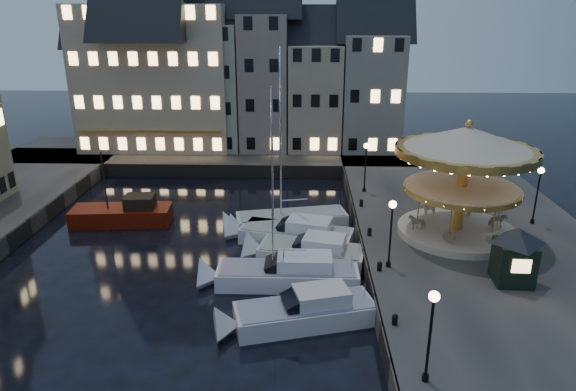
{
  "coord_description": "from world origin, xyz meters",
  "views": [
    {
      "loc": [
        2.13,
        -26.43,
        15.59
      ],
      "look_at": [
        1.0,
        8.0,
        3.2
      ],
      "focal_mm": 32.0,
      "sensor_mm": 36.0,
      "label": 1
    }
  ],
  "objects_px": {
    "red_fishing_boat": "(124,215)",
    "ticket_kiosk": "(516,246)",
    "motorboat_e": "(291,234)",
    "motorboat_f": "(284,221)",
    "motorboat_d": "(305,253)",
    "motorboat_b": "(297,314)",
    "streetlamp_c": "(366,160)",
    "bollard_b": "(380,266)",
    "bollard_d": "(361,203)",
    "streetlamp_a": "(431,324)",
    "carousel": "(465,161)",
    "bollard_a": "(395,319)",
    "streetlamp_d": "(538,187)",
    "motorboat_c": "(281,274)",
    "bollard_c": "(370,231)",
    "streetlamp_b": "(391,224)"
  },
  "relations": [
    {
      "from": "streetlamp_c",
      "to": "motorboat_f",
      "type": "xyz_separation_m",
      "value": [
        -6.54,
        -4.88,
        -3.49
      ]
    },
    {
      "from": "bollard_a",
      "to": "motorboat_c",
      "type": "bearing_deg",
      "value": 134.06
    },
    {
      "from": "red_fishing_boat",
      "to": "ticket_kiosk",
      "type": "bearing_deg",
      "value": -22.66
    },
    {
      "from": "motorboat_d",
      "to": "motorboat_b",
      "type": "bearing_deg",
      "value": -93.26
    },
    {
      "from": "bollard_b",
      "to": "ticket_kiosk",
      "type": "relative_size",
      "value": 0.15
    },
    {
      "from": "bollard_a",
      "to": "motorboat_f",
      "type": "xyz_separation_m",
      "value": [
        -5.94,
        14.62,
        -1.07
      ]
    },
    {
      "from": "bollard_a",
      "to": "streetlamp_a",
      "type": "bearing_deg",
      "value": -81.47
    },
    {
      "from": "bollard_a",
      "to": "bollard_c",
      "type": "distance_m",
      "value": 10.5
    },
    {
      "from": "bollard_a",
      "to": "motorboat_e",
      "type": "xyz_separation_m",
      "value": [
        -5.36,
        11.96,
        -0.96
      ]
    },
    {
      "from": "motorboat_b",
      "to": "motorboat_c",
      "type": "height_order",
      "value": "motorboat_c"
    },
    {
      "from": "carousel",
      "to": "ticket_kiosk",
      "type": "distance_m",
      "value": 7.19
    },
    {
      "from": "motorboat_b",
      "to": "motorboat_e",
      "type": "relative_size",
      "value": 0.94
    },
    {
      "from": "motorboat_c",
      "to": "red_fishing_boat",
      "type": "distance_m",
      "value": 15.6
    },
    {
      "from": "bollard_d",
      "to": "motorboat_c",
      "type": "distance_m",
      "value": 11.61
    },
    {
      "from": "motorboat_e",
      "to": "motorboat_f",
      "type": "distance_m",
      "value": 2.73
    },
    {
      "from": "bollard_d",
      "to": "motorboat_b",
      "type": "relative_size",
      "value": 0.07
    },
    {
      "from": "carousel",
      "to": "bollard_c",
      "type": "bearing_deg",
      "value": -176.79
    },
    {
      "from": "streetlamp_c",
      "to": "bollard_c",
      "type": "relative_size",
      "value": 7.32
    },
    {
      "from": "motorboat_b",
      "to": "motorboat_d",
      "type": "height_order",
      "value": "same"
    },
    {
      "from": "streetlamp_d",
      "to": "motorboat_f",
      "type": "height_order",
      "value": "motorboat_f"
    },
    {
      "from": "streetlamp_d",
      "to": "carousel",
      "type": "distance_m",
      "value": 6.83
    },
    {
      "from": "motorboat_e",
      "to": "ticket_kiosk",
      "type": "relative_size",
      "value": 2.42
    },
    {
      "from": "streetlamp_c",
      "to": "bollard_a",
      "type": "distance_m",
      "value": 19.66
    },
    {
      "from": "streetlamp_c",
      "to": "motorboat_d",
      "type": "height_order",
      "value": "streetlamp_c"
    },
    {
      "from": "bollard_b",
      "to": "motorboat_f",
      "type": "xyz_separation_m",
      "value": [
        -5.94,
        9.12,
        -1.07
      ]
    },
    {
      "from": "streetlamp_b",
      "to": "streetlamp_d",
      "type": "height_order",
      "value": "same"
    },
    {
      "from": "streetlamp_a",
      "to": "ticket_kiosk",
      "type": "distance_m",
      "value": 10.7
    },
    {
      "from": "streetlamp_a",
      "to": "motorboat_c",
      "type": "relative_size",
      "value": 0.33
    },
    {
      "from": "motorboat_d",
      "to": "motorboat_e",
      "type": "xyz_separation_m",
      "value": [
        -1.04,
        2.97,
        0.0
      ]
    },
    {
      "from": "streetlamp_d",
      "to": "motorboat_b",
      "type": "xyz_separation_m",
      "value": [
        -16.63,
        -11.2,
        -3.37
      ]
    },
    {
      "from": "motorboat_b",
      "to": "streetlamp_a",
      "type": "bearing_deg",
      "value": -47.41
    },
    {
      "from": "bollard_b",
      "to": "bollard_d",
      "type": "relative_size",
      "value": 1.0
    },
    {
      "from": "streetlamp_d",
      "to": "motorboat_e",
      "type": "height_order",
      "value": "streetlamp_d"
    },
    {
      "from": "motorboat_e",
      "to": "carousel",
      "type": "height_order",
      "value": "carousel"
    },
    {
      "from": "motorboat_d",
      "to": "ticket_kiosk",
      "type": "relative_size",
      "value": 2.15
    },
    {
      "from": "streetlamp_a",
      "to": "bollard_b",
      "type": "height_order",
      "value": "streetlamp_a"
    },
    {
      "from": "motorboat_b",
      "to": "streetlamp_c",
      "type": "bearing_deg",
      "value": 73.24
    },
    {
      "from": "bollard_a",
      "to": "bollard_d",
      "type": "height_order",
      "value": "same"
    },
    {
      "from": "streetlamp_c",
      "to": "carousel",
      "type": "bearing_deg",
      "value": -58.46
    },
    {
      "from": "streetlamp_a",
      "to": "motorboat_f",
      "type": "height_order",
      "value": "motorboat_f"
    },
    {
      "from": "streetlamp_c",
      "to": "bollard_d",
      "type": "height_order",
      "value": "streetlamp_c"
    },
    {
      "from": "bollard_a",
      "to": "motorboat_f",
      "type": "height_order",
      "value": "motorboat_f"
    },
    {
      "from": "red_fishing_boat",
      "to": "streetlamp_d",
      "type": "bearing_deg",
      "value": -3.98
    },
    {
      "from": "bollard_b",
      "to": "carousel",
      "type": "xyz_separation_m",
      "value": [
        5.92,
        5.33,
        4.89
      ]
    },
    {
      "from": "motorboat_e",
      "to": "motorboat_f",
      "type": "height_order",
      "value": "motorboat_f"
    },
    {
      "from": "streetlamp_b",
      "to": "bollard_a",
      "type": "height_order",
      "value": "streetlamp_b"
    },
    {
      "from": "streetlamp_c",
      "to": "bollard_b",
      "type": "distance_m",
      "value": 14.22
    },
    {
      "from": "carousel",
      "to": "ticket_kiosk",
      "type": "xyz_separation_m",
      "value": [
        1.27,
        -6.42,
        -2.99
      ]
    },
    {
      "from": "motorboat_c",
      "to": "red_fishing_boat",
      "type": "height_order",
      "value": "motorboat_c"
    },
    {
      "from": "streetlamp_d",
      "to": "red_fishing_boat",
      "type": "bearing_deg",
      "value": 176.02
    }
  ]
}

